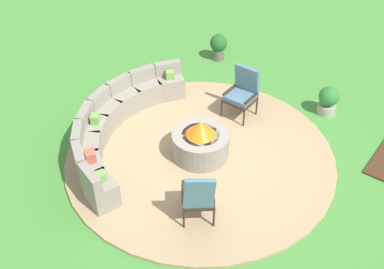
# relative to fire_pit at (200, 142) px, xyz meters

# --- Properties ---
(ground_plane) EXTENTS (24.00, 24.00, 0.00)m
(ground_plane) POSITION_rel_fire_pit_xyz_m (0.00, 0.00, -0.37)
(ground_plane) COLOR #478C38
(patio_circle) EXTENTS (5.17, 5.17, 0.06)m
(patio_circle) POSITION_rel_fire_pit_xyz_m (0.00, 0.00, -0.34)
(patio_circle) COLOR tan
(patio_circle) RESTS_ON ground_plane
(fire_pit) EXTENTS (1.09, 1.09, 0.78)m
(fire_pit) POSITION_rel_fire_pit_xyz_m (0.00, 0.00, 0.00)
(fire_pit) COLOR gray
(fire_pit) RESTS_ON patio_circle
(curved_stone_bench) EXTENTS (3.88, 2.06, 0.78)m
(curved_stone_bench) POSITION_rel_fire_pit_xyz_m (-0.57, 1.65, 0.01)
(curved_stone_bench) COLOR gray
(curved_stone_bench) RESTS_ON patio_circle
(lounge_chair_front_left) EXTENTS (0.79, 0.79, 1.07)m
(lounge_chair_front_left) POSITION_rel_fire_pit_xyz_m (-1.32, -0.92, 0.24)
(lounge_chair_front_left) COLOR #2D2319
(lounge_chair_front_left) RESTS_ON patio_circle
(lounge_chair_front_right) EXTENTS (0.60, 0.59, 1.10)m
(lounge_chair_front_right) POSITION_rel_fire_pit_xyz_m (1.60, 0.09, 0.26)
(lounge_chair_front_right) COLOR #2D2319
(lounge_chair_front_right) RESTS_ON patio_circle
(potted_plant_1) EXTENTS (0.43, 0.43, 0.67)m
(potted_plant_1) POSITION_rel_fire_pit_xyz_m (3.31, 1.85, 0.01)
(potted_plant_1) COLOR #605B56
(potted_plant_1) RESTS_ON ground_plane
(potted_plant_2) EXTENTS (0.43, 0.43, 0.65)m
(potted_plant_2) POSITION_rel_fire_pit_xyz_m (2.79, -1.34, -0.03)
(potted_plant_2) COLOR #A89E8E
(potted_plant_2) RESTS_ON ground_plane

